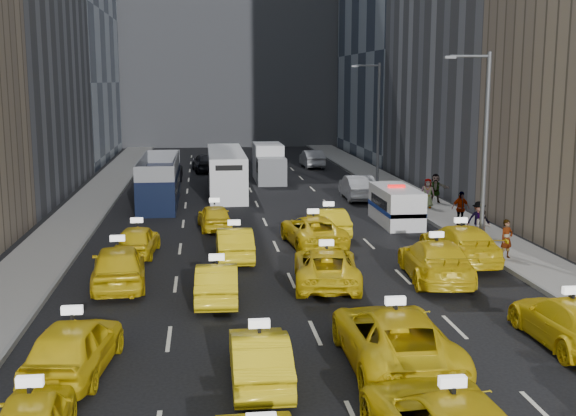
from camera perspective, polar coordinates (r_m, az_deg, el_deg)
name	(u,v)px	position (r m, az deg, el deg)	size (l,w,h in m)	color
ground	(326,357)	(20.95, 3.01, -11.65)	(160.00, 160.00, 0.00)	black
sidewalk_west	(85,209)	(45.40, -15.72, -0.07)	(3.00, 90.00, 0.15)	gray
sidewalk_east	(421,202)	(46.93, 10.50, 0.46)	(3.00, 90.00, 0.15)	gray
curb_west	(110,208)	(45.19, -13.91, -0.01)	(0.15, 90.00, 0.18)	slate
curb_east	(399,202)	(46.52, 8.79, 0.45)	(0.15, 90.00, 0.18)	slate
streetlight_near	(483,144)	(33.72, 15.14, 4.89)	(2.15, 0.22, 9.00)	#595B60
streetlight_far	(377,120)	(52.77, 7.03, 6.89)	(2.15, 0.22, 9.00)	#595B60
taxi_4	(74,346)	(20.30, -16.55, -10.43)	(1.85, 4.60, 1.57)	yellow
taxi_5	(259,357)	(19.02, -2.27, -11.70)	(1.47, 4.21, 1.39)	yellow
taxi_6	(394,337)	(20.22, 8.40, -10.07)	(2.73, 5.92, 1.64)	yellow
taxi_7	(570,321)	(23.07, 21.37, -8.35)	(2.06, 5.07, 1.47)	yellow
taxi_8	(119,266)	(28.11, -13.24, -4.45)	(1.98, 4.92, 1.68)	yellow
taxi_9	(217,282)	(25.84, -5.63, -5.84)	(1.46, 4.19, 1.38)	yellow
taxi_10	(326,267)	(27.73, 3.04, -4.65)	(2.38, 5.17, 1.44)	yellow
taxi_11	(436,260)	(28.86, 11.59, -4.06)	(2.27, 5.59, 1.62)	yellow
taxi_12	(137,240)	(32.96, -11.81, -2.52)	(1.65, 4.10, 1.40)	yellow
taxi_13	(234,244)	(31.63, -4.27, -2.82)	(1.52, 4.37, 1.44)	yellow
taxi_14	(313,231)	(34.25, 1.99, -1.80)	(2.39, 5.18, 1.44)	yellow
taxi_15	(460,244)	(32.01, 13.42, -2.75)	(2.27, 5.58, 1.62)	yellow
taxi_16	(215,217)	(38.12, -5.81, -0.70)	(1.59, 3.96, 1.35)	yellow
taxi_17	(328,222)	(36.60, 3.21, -1.08)	(1.47, 4.21, 1.39)	yellow
nypd_van	(396,206)	(39.85, 8.52, 0.14)	(2.42, 5.18, 2.15)	white
double_decker	(160,181)	(46.55, -10.11, 2.10)	(3.62, 10.26, 2.92)	black
city_bus	(226,172)	(50.43, -4.92, 2.85)	(3.66, 11.67, 2.96)	white
box_truck	(269,163)	(56.22, -1.53, 3.55)	(2.81, 6.46, 2.86)	white
misc_car_0	(357,187)	(47.78, 5.50, 1.65)	(1.73, 4.97, 1.64)	#9B9CA2
misc_car_1	(167,170)	(58.17, -9.52, 2.95)	(2.37, 5.13, 1.43)	black
misc_car_2	(265,158)	(66.09, -1.87, 3.97)	(2.17, 5.35, 1.55)	slate
misc_car_3	(205,162)	(62.48, -6.57, 3.60)	(1.93, 4.80, 1.63)	black
misc_car_4	(312,159)	(65.45, 1.90, 3.92)	(1.66, 4.77, 1.57)	#94959B
pedestrian_0	(507,239)	(32.56, 16.88, -2.35)	(0.62, 0.41, 1.70)	gray
pedestrian_1	(483,227)	(35.00, 15.13, -1.48)	(0.79, 0.43, 1.63)	gray
pedestrian_2	(479,219)	(36.75, 14.82, -0.84)	(1.13, 0.47, 1.74)	gray
pedestrian_3	(460,208)	(39.34, 13.47, -0.02)	(1.07, 0.49, 1.82)	gray
pedestrian_4	(428,193)	(44.35, 10.97, 1.16)	(0.87, 0.47, 1.78)	gray
pedestrian_5	(435,188)	(46.41, 11.57, 1.55)	(1.68, 0.48, 1.81)	gray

